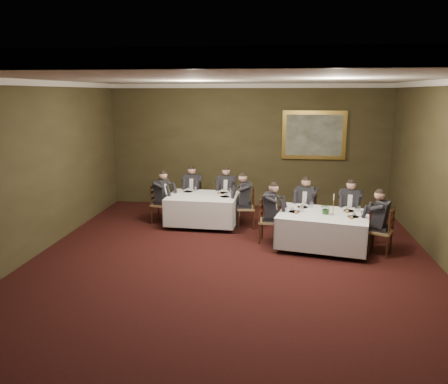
% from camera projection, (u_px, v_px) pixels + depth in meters
% --- Properties ---
extents(ground, '(10.00, 10.00, 0.00)m').
position_uv_depth(ground, '(228.00, 273.00, 8.08)').
color(ground, black).
rests_on(ground, ground).
extents(ceiling, '(8.00, 10.00, 0.10)m').
position_uv_depth(ceiling, '(229.00, 77.00, 7.30)').
color(ceiling, silver).
rests_on(ceiling, back_wall).
extents(back_wall, '(8.00, 0.10, 3.50)m').
position_uv_depth(back_wall, '(248.00, 146.00, 12.53)').
color(back_wall, '#35311A').
rests_on(back_wall, ground).
extents(front_wall, '(8.00, 0.10, 3.50)m').
position_uv_depth(front_wall, '(144.00, 328.00, 2.85)').
color(front_wall, '#35311A').
rests_on(front_wall, ground).
extents(left_wall, '(0.10, 10.00, 3.50)m').
position_uv_depth(left_wall, '(16.00, 175.00, 8.16)').
color(left_wall, '#35311A').
rests_on(left_wall, ground).
extents(crown_molding, '(8.00, 10.00, 0.12)m').
position_uv_depth(crown_molding, '(229.00, 81.00, 7.31)').
color(crown_molding, white).
rests_on(crown_molding, back_wall).
extents(table_main, '(2.10, 1.75, 0.67)m').
position_uv_depth(table_main, '(323.00, 228.00, 9.27)').
color(table_main, black).
rests_on(table_main, ground).
extents(table_second, '(1.78, 1.38, 0.67)m').
position_uv_depth(table_second, '(203.00, 208.00, 10.90)').
color(table_second, black).
rests_on(table_second, ground).
extents(chair_main_backleft, '(0.56, 0.54, 1.00)m').
position_uv_depth(chair_main_backleft, '(305.00, 221.00, 10.34)').
color(chair_main_backleft, olive).
rests_on(chair_main_backleft, ground).
extents(diner_main_backleft, '(0.54, 0.59, 1.35)m').
position_uv_depth(diner_main_backleft, '(306.00, 212.00, 10.28)').
color(diner_main_backleft, black).
rests_on(diner_main_backleft, chair_main_backleft).
extents(chair_main_backright, '(0.53, 0.51, 1.00)m').
position_uv_depth(chair_main_backright, '(349.00, 225.00, 10.04)').
color(chair_main_backright, olive).
rests_on(chair_main_backright, ground).
extents(diner_main_backright, '(0.50, 0.56, 1.35)m').
position_uv_depth(diner_main_backright, '(349.00, 215.00, 9.98)').
color(diner_main_backright, black).
rests_on(diner_main_backright, chair_main_backright).
extents(chair_main_endleft, '(0.46, 0.48, 1.00)m').
position_uv_depth(chair_main_endleft, '(268.00, 230.00, 9.67)').
color(chair_main_endleft, olive).
rests_on(chair_main_endleft, ground).
extents(diner_main_endleft, '(0.52, 0.45, 1.35)m').
position_uv_depth(diner_main_endleft, '(269.00, 220.00, 9.62)').
color(diner_main_endleft, black).
rests_on(diner_main_endleft, chair_main_endleft).
extents(chair_main_endright, '(0.57, 0.58, 1.00)m').
position_uv_depth(chair_main_endright, '(381.00, 241.00, 8.94)').
color(chair_main_endright, olive).
rests_on(chair_main_endright, ground).
extents(diner_main_endright, '(0.60, 0.57, 1.35)m').
position_uv_depth(diner_main_endright, '(381.00, 230.00, 8.90)').
color(diner_main_endright, black).
rests_on(diner_main_endright, chair_main_endright).
extents(chair_sec_backleft, '(0.45, 0.43, 1.00)m').
position_uv_depth(chair_sec_backleft, '(193.00, 204.00, 11.86)').
color(chair_sec_backleft, olive).
rests_on(chair_sec_backleft, ground).
extents(diner_sec_backleft, '(0.43, 0.49, 1.35)m').
position_uv_depth(diner_sec_backleft, '(193.00, 196.00, 11.79)').
color(diner_sec_backleft, black).
rests_on(diner_sec_backleft, chair_sec_backleft).
extents(chair_sec_backright, '(0.47, 0.45, 1.00)m').
position_uv_depth(chair_sec_backright, '(227.00, 206.00, 11.71)').
color(chair_sec_backright, olive).
rests_on(chair_sec_backright, ground).
extents(diner_sec_backright, '(0.44, 0.51, 1.35)m').
position_uv_depth(diner_sec_backright, '(227.00, 198.00, 11.65)').
color(diner_sec_backright, black).
rests_on(diner_sec_backright, chair_sec_backright).
extents(chair_sec_endright, '(0.47, 0.48, 1.00)m').
position_uv_depth(chair_sec_endright, '(246.00, 216.00, 10.76)').
color(chair_sec_endright, olive).
rests_on(chair_sec_endright, ground).
extents(diner_sec_endright, '(0.52, 0.45, 1.35)m').
position_uv_depth(diner_sec_endright, '(246.00, 207.00, 10.71)').
color(diner_sec_endright, black).
rests_on(diner_sec_endright, chair_sec_endright).
extents(chair_sec_endleft, '(0.50, 0.52, 1.00)m').
position_uv_depth(chair_sec_endleft, '(161.00, 212.00, 11.10)').
color(chair_sec_endleft, olive).
rests_on(chair_sec_endleft, ground).
extents(diner_sec_endleft, '(0.55, 0.49, 1.35)m').
position_uv_depth(diner_sec_endleft, '(161.00, 203.00, 11.05)').
color(diner_sec_endleft, black).
rests_on(diner_sec_endleft, chair_sec_endleft).
extents(centerpiece, '(0.28, 0.26, 0.27)m').
position_uv_depth(centerpiece, '(326.00, 208.00, 9.12)').
color(centerpiece, '#2D5926').
rests_on(centerpiece, table_main).
extents(candlestick, '(0.07, 0.07, 0.45)m').
position_uv_depth(candlestick, '(333.00, 207.00, 9.08)').
color(candlestick, '#BF8F3A').
rests_on(candlestick, table_main).
extents(place_setting_table_main, '(0.33, 0.31, 0.14)m').
position_uv_depth(place_setting_table_main, '(305.00, 205.00, 9.73)').
color(place_setting_table_main, white).
rests_on(place_setting_table_main, table_main).
extents(place_setting_table_second, '(0.33, 0.31, 0.14)m').
position_uv_depth(place_setting_table_second, '(190.00, 190.00, 11.26)').
color(place_setting_table_second, white).
rests_on(place_setting_table_second, table_second).
extents(painting, '(1.76, 0.09, 1.35)m').
position_uv_depth(painting, '(314.00, 135.00, 12.17)').
color(painting, '#E0C452').
rests_on(painting, back_wall).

